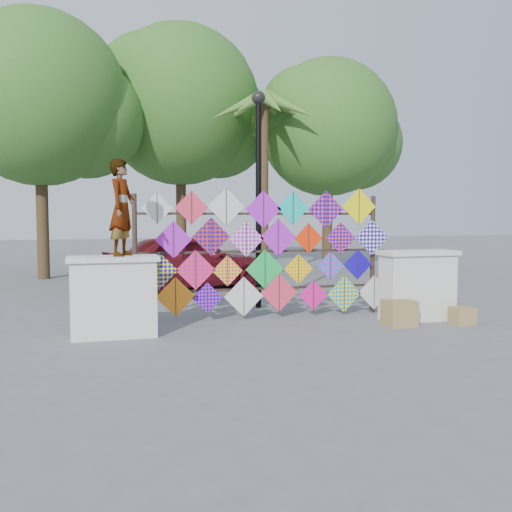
% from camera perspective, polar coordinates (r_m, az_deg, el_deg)
% --- Properties ---
extents(ground, '(80.00, 80.00, 0.00)m').
position_cam_1_polar(ground, '(10.01, 1.76, -6.97)').
color(ground, slate).
rests_on(ground, ground).
extents(parapet_left, '(1.40, 0.65, 1.28)m').
position_cam_1_polar(parapet_left, '(9.26, -14.03, -3.90)').
color(parapet_left, silver).
rests_on(parapet_left, ground).
extents(parapet_right, '(1.40, 0.65, 1.28)m').
position_cam_1_polar(parapet_right, '(10.85, 15.84, -2.79)').
color(parapet_right, silver).
rests_on(parapet_right, ground).
extents(kite_rack, '(4.93, 0.24, 2.44)m').
position_cam_1_polar(kite_rack, '(10.57, 1.06, 0.27)').
color(kite_rack, '#30221A').
rests_on(kite_rack, ground).
extents(tree_west, '(5.85, 5.20, 8.01)m').
position_cam_1_polar(tree_west, '(18.78, -20.53, 14.42)').
color(tree_west, '#4D3721').
rests_on(tree_west, ground).
extents(tree_mid, '(6.30, 5.60, 8.61)m').
position_cam_1_polar(tree_mid, '(20.99, -7.30, 14.59)').
color(tree_mid, '#4D3721').
rests_on(tree_mid, ground).
extents(tree_east, '(5.40, 4.80, 7.42)m').
position_cam_1_polar(tree_east, '(20.77, 7.43, 12.50)').
color(tree_east, '#4D3721').
rests_on(tree_east, ground).
extents(palm_tree, '(3.62, 3.62, 5.83)m').
position_cam_1_polar(palm_tree, '(18.38, 0.81, 13.55)').
color(palm_tree, '#4D3721').
rests_on(palm_tree, ground).
extents(vendor_woman, '(0.57, 0.66, 1.51)m').
position_cam_1_polar(vendor_woman, '(9.18, -13.27, 4.72)').
color(vendor_woman, '#99999E').
rests_on(vendor_woman, parapet_left).
extents(sedan, '(4.60, 2.77, 1.47)m').
position_cam_1_polar(sedan, '(14.85, -6.81, -0.55)').
color(sedan, maroon).
rests_on(sedan, ground).
extents(lamppost, '(0.28, 0.28, 4.46)m').
position_cam_1_polar(lamppost, '(11.85, 0.25, 7.81)').
color(lamppost, black).
rests_on(lamppost, ground).
extents(cardboard_box_near, '(0.51, 0.45, 0.45)m').
position_cam_1_polar(cardboard_box_near, '(10.24, 14.15, -5.56)').
color(cardboard_box_near, tan).
rests_on(cardboard_box_near, ground).
extents(cardboard_box_far, '(0.37, 0.34, 0.31)m').
position_cam_1_polar(cardboard_box_far, '(10.71, 19.92, -5.65)').
color(cardboard_box_far, tan).
rests_on(cardboard_box_far, ground).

